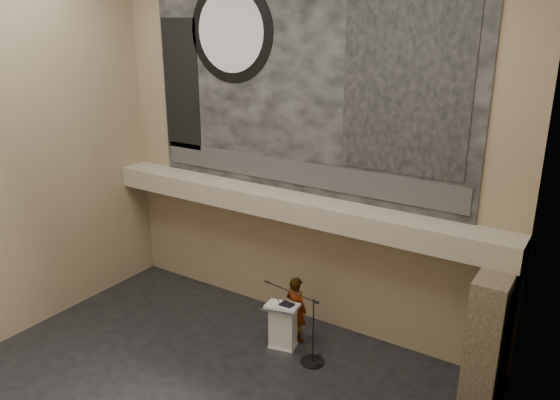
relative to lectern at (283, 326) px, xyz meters
The scene contains 18 objects.
wall_back 4.02m from the lectern, 109.10° to the left, with size 10.00×0.02×8.50m, color #876F55.
wall_left 7.10m from the lectern, 155.45° to the right, with size 0.02×8.00×8.50m, color #876F55.
wall_right 6.34m from the lectern, 29.31° to the right, with size 0.02×8.00×8.50m, color #876F55.
soffit 2.68m from the lectern, 115.38° to the left, with size 10.00×0.80×0.50m, color gray.
sprinkler_left 3.16m from the lectern, 153.98° to the left, with size 0.04×0.04×0.06m, color #B2893D.
sprinkler_right 2.73m from the lectern, 36.64° to the left, with size 0.04×0.04×0.06m, color #B2893D.
banner 5.37m from the lectern, 109.46° to the left, with size 8.00×0.05×5.00m, color black.
banner_text_strip 3.44m from the lectern, 109.97° to the left, with size 7.76×0.02×0.55m, color #2F2F2F.
banner_clock_rim 6.72m from the lectern, 148.61° to the left, with size 2.30×2.30×0.02m, color black.
banner_clock_face 6.71m from the lectern, 148.97° to the left, with size 1.84×1.84×0.02m, color silver.
banner_building_print 5.75m from the lectern, 36.80° to the left, with size 2.60×0.02×3.60m, color black.
banner_brick_print 6.39m from the lectern, 160.17° to the left, with size 1.10×0.02×3.20m, color black.
stone_pier 4.26m from the lectern, ahead, with size 0.60×1.40×2.70m, color #46392B.
lectern is the anchor object (origin of this frame).
binder 0.57m from the lectern, ahead, with size 0.28×0.23×0.04m, color black.
papers 0.57m from the lectern, 167.98° to the right, with size 0.20×0.28×0.01m, color silver.
speaker_person 0.51m from the lectern, 82.29° to the left, with size 0.57×0.37×1.57m, color silver.
mic_stand 0.83m from the lectern, ahead, with size 1.61×0.52×1.51m.
Camera 1 is at (6.14, -6.33, 7.01)m, focal length 35.00 mm.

